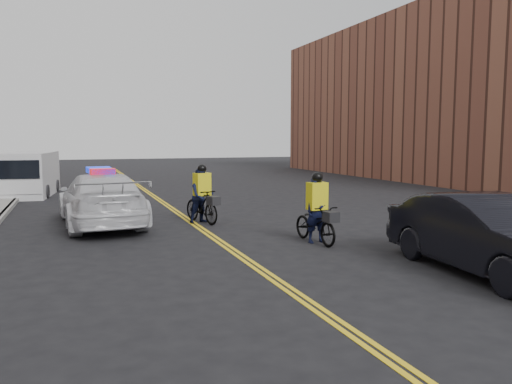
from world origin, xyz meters
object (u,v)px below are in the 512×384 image
Objects in this scene: police_cruiser at (101,199)px; cyclist_near at (317,218)px; dark_sedan at (487,235)px; cargo_van at (31,175)px; cyclist_far at (202,200)px.

cyclist_near is (5.23, -4.76, -0.19)m from police_cruiser.
cargo_van is (-9.76, 18.65, 0.22)m from dark_sedan.
police_cruiser is 1.21× the size of dark_sedan.
cargo_van is 16.68m from cyclist_near.
cyclist_near reaches higher than dark_sedan.
cargo_van is at bearing -78.66° from police_cruiser.
police_cruiser is 7.07m from cyclist_near.
cargo_van is 12.09m from cyclist_far.
dark_sedan is at bearing -69.97° from cyclist_near.
cyclist_near is at bearing -54.42° from cargo_van.
police_cruiser is at bearing 150.57° from cyclist_far.
cargo_van is 2.62× the size of cyclist_far.
cyclist_near is (7.93, -14.67, -0.37)m from cargo_van.
cyclist_near reaches higher than police_cruiser.
dark_sedan is 4.38m from cyclist_near.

